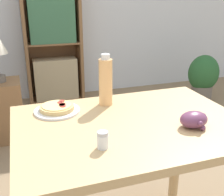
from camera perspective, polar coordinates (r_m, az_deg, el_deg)
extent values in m
cube|color=tan|center=(1.24, 3.90, -5.64)|extent=(1.00, 0.72, 0.03)
cylinder|color=tan|center=(1.62, -16.02, -15.70)|extent=(0.06, 0.06, 0.74)
cylinder|color=tan|center=(1.84, 12.96, -10.61)|extent=(0.06, 0.06, 0.74)
cylinder|color=white|center=(1.36, -11.08, -2.54)|extent=(0.22, 0.22, 0.01)
cylinder|color=#DBB26B|center=(1.35, -11.13, -1.95)|extent=(0.16, 0.16, 0.02)
cylinder|color=#EACC7A|center=(1.35, -11.16, -1.48)|extent=(0.14, 0.14, 0.00)
cylinder|color=#A83328|center=(1.35, -10.10, -1.18)|extent=(0.03, 0.03, 0.00)
cylinder|color=#A83328|center=(1.39, -10.16, -0.58)|extent=(0.03, 0.03, 0.00)
cylinder|color=#A83328|center=(1.33, -9.93, -1.62)|extent=(0.03, 0.03, 0.00)
cylinder|color=#A83328|center=(1.34, -10.06, -1.34)|extent=(0.03, 0.03, 0.00)
cylinder|color=#A83328|center=(1.37, -10.53, -0.87)|extent=(0.02, 0.02, 0.00)
cylinder|color=#A83328|center=(1.34, -10.12, -1.43)|extent=(0.03, 0.03, 0.00)
ellipsoid|color=#6B3856|center=(1.22, 16.26, -4.20)|extent=(0.12, 0.09, 0.07)
sphere|color=#6B3856|center=(1.22, 17.31, -4.61)|extent=(0.02, 0.02, 0.02)
sphere|color=#6B3856|center=(1.18, 17.52, -5.02)|extent=(0.02, 0.02, 0.02)
sphere|color=#6B3856|center=(1.25, 16.35, -3.41)|extent=(0.02, 0.02, 0.02)
sphere|color=#6B3856|center=(1.21, 17.96, -5.78)|extent=(0.02, 0.02, 0.02)
sphere|color=#6B3856|center=(1.25, 18.03, -3.52)|extent=(0.03, 0.03, 0.03)
sphere|color=#6B3856|center=(1.19, 15.89, -5.41)|extent=(0.02, 0.02, 0.02)
sphere|color=#6B3856|center=(1.20, 14.76, -4.65)|extent=(0.02, 0.02, 0.02)
cylinder|color=#EFB270|center=(1.38, -1.30, 3.18)|extent=(0.07, 0.07, 0.23)
cylinder|color=white|center=(1.35, -1.35, 8.40)|extent=(0.04, 0.04, 0.03)
cylinder|color=white|center=(1.02, -1.90, -8.82)|extent=(0.04, 0.04, 0.05)
cylinder|color=#B7B7BC|center=(1.01, -1.92, -7.21)|extent=(0.04, 0.04, 0.01)
cube|color=brown|center=(3.56, -17.17, 10.35)|extent=(0.04, 0.32, 1.48)
cube|color=brown|center=(3.64, -6.75, 11.30)|extent=(0.04, 0.32, 1.48)
cube|color=brown|center=(3.74, -12.23, 11.22)|extent=(0.69, 0.01, 1.48)
cube|color=brown|center=(3.77, -11.13, 0.06)|extent=(0.61, 0.30, 0.02)
cube|color=tan|center=(3.66, -11.36, 3.88)|extent=(0.53, 0.22, 0.52)
cube|color=brown|center=(3.59, -11.91, 10.88)|extent=(0.61, 0.30, 0.02)
cube|color=#3D704C|center=(3.53, -12.18, 15.11)|extent=(0.53, 0.22, 0.52)
cube|color=brown|center=(2.80, -21.08, -2.43)|extent=(0.34, 0.34, 0.56)
cylinder|color=#70665B|center=(3.77, 17.67, 0.92)|extent=(0.26, 0.26, 0.22)
ellipsoid|color=#285B2D|center=(3.69, 18.11, 4.84)|extent=(0.39, 0.33, 0.45)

